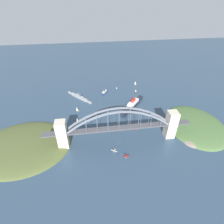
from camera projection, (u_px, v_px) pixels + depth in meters
ground_plane at (118, 141)px, 321.04m from camera, size 1400.00×1400.00×0.00m
harbor_arch_bridge at (118, 129)px, 304.53m from camera, size 253.35×17.75×68.60m
headland_west_shore at (22, 148)px, 307.43m from camera, size 163.87×136.73×17.82m
headland_east_shore at (195, 126)px, 354.49m from camera, size 113.56×139.90×18.35m
ocean_liner at (133, 105)px, 407.73m from camera, size 67.78×78.26×19.74m
naval_cruiser at (80, 97)px, 441.46m from camera, size 58.70×64.92×17.48m
harbor_ferry_steamer at (105, 92)px, 463.67m from camera, size 20.39×27.62×7.93m
seaplane_taxiing_near_bridge at (114, 151)px, 298.37m from camera, size 10.19×8.87×4.99m
seaplane_second_in_formation at (126, 156)px, 288.95m from camera, size 9.35×8.78×5.00m
small_boat_0 at (136, 91)px, 468.28m from camera, size 4.68×6.79×7.03m
small_boat_1 at (135, 83)px, 501.36m from camera, size 7.21×10.61×11.37m
small_boat_2 at (116, 88)px, 485.33m from camera, size 1.81×7.49×2.00m
small_boat_3 at (138, 123)px, 354.54m from camera, size 4.89×8.50×10.00m
small_boat_4 at (100, 117)px, 376.63m from camera, size 1.80×7.37×1.97m
small_boat_5 at (77, 120)px, 365.47m from camera, size 5.45×7.23×8.53m
small_boat_6 at (77, 109)px, 396.37m from camera, size 7.61×7.85×9.92m
small_boat_7 at (99, 130)px, 339.74m from camera, size 5.21×6.79×8.27m
small_boat_8 at (69, 136)px, 330.96m from camera, size 8.96×3.08×2.30m
channel_marker_buoy at (137, 129)px, 345.10m from camera, size 2.20×2.20×2.75m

